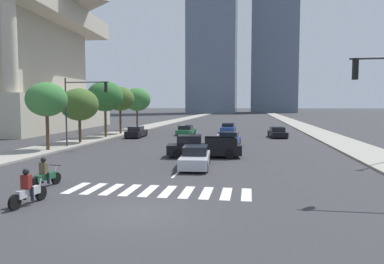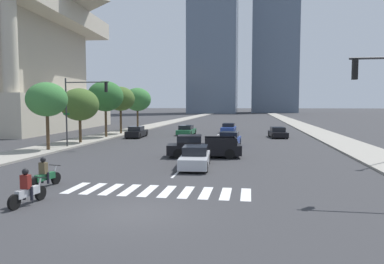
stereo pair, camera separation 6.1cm
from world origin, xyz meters
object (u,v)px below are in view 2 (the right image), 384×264
pickup_truck (200,147)px  sedan_blue_0 (229,139)px  motorcycle_trailing (45,175)px  street_tree_fifth (137,99)px  street_tree_nearest (47,100)px  sedan_black_3 (137,132)px  sedan_silver_1 (195,158)px  sedan_black_2 (278,133)px  motorcycle_lead (27,191)px  traffic_signal_far (81,100)px  street_tree_third (105,96)px  sedan_blue_5 (229,128)px  street_tree_second (80,105)px  street_tree_fourth (121,99)px  sedan_green_4 (186,130)px

pickup_truck → sedan_blue_0: (1.74, 7.96, -0.19)m
motorcycle_trailing → street_tree_fifth: 38.59m
street_tree_nearest → street_tree_fifth: bearing=90.0°
motorcycle_trailing → sedan_blue_0: size_ratio=0.46×
sedan_black_3 → street_tree_fifth: (-3.41, 11.10, 4.17)m
sedan_silver_1 → sedan_black_2: size_ratio=1.11×
motorcycle_lead → traffic_signal_far: size_ratio=0.33×
sedan_silver_1 → street_tree_fifth: 34.06m
sedan_black_3 → street_tree_nearest: street_tree_nearest is taller
motorcycle_lead → sedan_silver_1: 11.04m
sedan_black_3 → traffic_signal_far: 12.16m
motorcycle_trailing → sedan_black_3: bearing=19.2°
pickup_truck → street_tree_fifth: bearing=-70.2°
traffic_signal_far → street_tree_third: street_tree_third is taller
motorcycle_trailing → sedan_blue_5: (6.71, 36.45, 0.02)m
pickup_truck → street_tree_nearest: size_ratio=1.00×
street_tree_third → street_tree_fifth: street_tree_third is taller
pickup_truck → street_tree_nearest: street_tree_nearest is taller
motorcycle_lead → street_tree_second: 23.35m
street_tree_second → traffic_signal_far: bearing=-61.5°
motorcycle_trailing → street_tree_second: street_tree_second is taller
sedan_blue_0 → street_tree_fifth: (-15.15, 18.49, 4.17)m
sedan_silver_1 → traffic_signal_far: size_ratio=0.78×
street_tree_fourth → street_tree_fifth: (0.00, 7.32, 0.02)m
pickup_truck → street_tree_second: street_tree_second is taller
sedan_green_4 → traffic_signal_far: 17.91m
sedan_silver_1 → traffic_signal_far: traffic_signal_far is taller
sedan_black_2 → sedan_green_4: bearing=-105.5°
sedan_blue_5 → street_tree_fourth: street_tree_fourth is taller
motorcycle_trailing → sedan_black_2: motorcycle_trailing is taller
motorcycle_lead → sedan_silver_1: motorcycle_lead is taller
pickup_truck → street_tree_fifth: (-13.41, 26.46, 3.98)m
sedan_silver_1 → street_tree_nearest: street_tree_nearest is taller
street_tree_second → sedan_blue_5: bearing=51.8°
pickup_truck → street_tree_second: (-13.41, 7.37, 3.20)m
sedan_silver_1 → street_tree_second: (-13.68, 11.82, 3.39)m
motorcycle_lead → sedan_black_2: bearing=-14.4°
motorcycle_trailing → street_tree_nearest: street_tree_nearest is taller
street_tree_nearest → street_tree_third: 12.66m
sedan_green_4 → street_tree_second: size_ratio=0.85×
street_tree_fourth → motorcycle_lead: bearing=-75.8°
sedan_black_3 → sedan_green_4: size_ratio=1.02×
motorcycle_trailing → sedan_black_2: (13.14, 29.09, -0.01)m
traffic_signal_far → pickup_truck: bearing=-18.8°
sedan_silver_1 → street_tree_second: street_tree_second is taller
sedan_green_4 → sedan_black_3: bearing=132.6°
sedan_green_4 → motorcycle_lead: bearing=-178.9°
sedan_blue_5 → sedan_silver_1: bearing=1.2°
street_tree_fourth → pickup_truck: bearing=-55.0°
motorcycle_lead → sedan_silver_1: bearing=-22.4°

